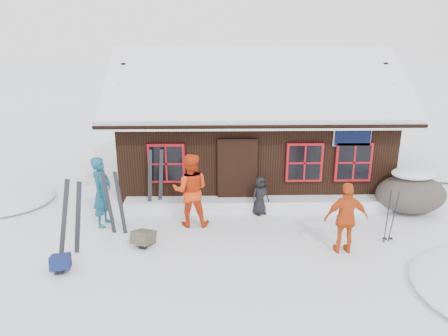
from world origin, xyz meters
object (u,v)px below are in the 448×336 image
at_px(skier_orange_left, 191,190).
at_px(boulder, 411,193).
at_px(skier_orange_right, 346,218).
at_px(skier_crouched, 260,196).
at_px(skier_teal, 102,192).
at_px(backpack_olive, 144,240).
at_px(backpack_blue, 61,265).
at_px(ski_poles, 390,217).
at_px(ski_pair_left, 71,219).

xyz_separation_m(skier_orange_left, boulder, (6.14, 0.71, -0.41)).
relative_size(skier_orange_right, skier_crouched, 1.55).
bearing_deg(skier_crouched, skier_teal, 157.51).
bearing_deg(skier_crouched, backpack_olive, -179.80).
xyz_separation_m(skier_crouched, backpack_blue, (-4.60, -2.85, -0.41)).
xyz_separation_m(skier_orange_right, backpack_blue, (-6.35, -0.68, -0.72)).
relative_size(skier_orange_right, ski_poles, 1.25).
height_order(ski_pair_left, backpack_blue, ski_pair_left).
xyz_separation_m(ski_pair_left, ski_poles, (7.50, 0.45, -0.25)).
bearing_deg(boulder, backpack_olive, -165.68).
bearing_deg(ski_poles, backpack_olive, -179.18).
distance_m(skier_orange_right, backpack_blue, 6.43).
bearing_deg(backpack_blue, ski_pair_left, 71.15).
bearing_deg(skier_crouched, ski_pair_left, 174.75).
bearing_deg(boulder, backpack_blue, -161.76).
bearing_deg(boulder, skier_crouched, -179.04).
bearing_deg(backpack_blue, skier_crouched, 19.64).
distance_m(skier_teal, boulder, 8.48).
height_order(skier_orange_right, skier_crouched, skier_orange_right).
bearing_deg(backpack_blue, backpack_olive, 21.32).
relative_size(skier_orange_left, ski_poles, 1.42).
bearing_deg(skier_teal, ski_poles, -87.19).
height_order(skier_teal, backpack_blue, skier_teal).
height_order(skier_orange_left, backpack_blue, skier_orange_left).
relative_size(skier_teal, ski_poles, 1.36).
bearing_deg(skier_teal, skier_orange_left, -79.48).
height_order(boulder, ski_pair_left, ski_pair_left).
bearing_deg(skier_teal, backpack_olive, -122.67).
distance_m(skier_orange_right, ski_poles, 1.34).
relative_size(skier_teal, skier_orange_right, 1.09).
bearing_deg(ski_pair_left, backpack_olive, 15.14).
bearing_deg(skier_orange_right, backpack_blue, 5.01).
bearing_deg(skier_orange_right, skier_teal, -15.89).
distance_m(skier_orange_right, boulder, 3.36).
relative_size(ski_poles, backpack_blue, 2.61).
distance_m(ski_pair_left, backpack_blue, 1.04).
height_order(skier_teal, skier_crouched, skier_teal).
xyz_separation_m(skier_crouched, boulder, (4.25, 0.07, 0.02)).
bearing_deg(boulder, ski_pair_left, -165.85).
distance_m(skier_orange_left, skier_orange_right, 3.95).
height_order(skier_orange_right, boulder, skier_orange_right).
bearing_deg(skier_orange_left, ski_pair_left, 31.77).
height_order(skier_crouched, ski_poles, ski_poles).
distance_m(boulder, ski_pair_left, 9.05).
bearing_deg(skier_teal, boulder, -74.01).
bearing_deg(backpack_olive, boulder, 34.55).
distance_m(skier_orange_right, ski_pair_left, 6.27).
bearing_deg(skier_orange_left, boulder, -171.43).
bearing_deg(boulder, skier_teal, -175.48).
distance_m(skier_crouched, boulder, 4.25).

